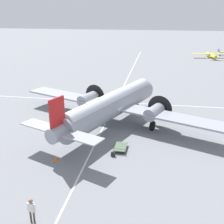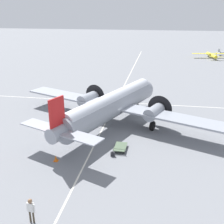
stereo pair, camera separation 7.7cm
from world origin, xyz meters
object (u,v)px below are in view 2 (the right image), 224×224
Objects in this scene: baggage_cart at (120,147)px; traffic_cone at (56,158)px; airliner_main at (114,104)px; suitcase_near_door at (113,154)px; light_aircraft_distant at (211,55)px; crew_foreground at (31,208)px.

baggage_cart is 3.72× the size of traffic_cone.
airliner_main is at bearing 67.93° from traffic_cone.
airliner_main is 12.85× the size of baggage_cart.
light_aircraft_distant is at bearing 73.19° from suitcase_near_door.
suitcase_near_door is 60.87m from light_aircraft_distant.
suitcase_near_door is at bearing -148.91° from airliner_main.
suitcase_near_door is at bearing 153.48° from light_aircraft_distant.
baggage_cart is at bearing 153.56° from light_aircraft_distant.
traffic_cone is at bearing 108.71° from crew_foreground.
suitcase_near_door is at bearing 78.00° from crew_foreground.
light_aircraft_distant is at bearing 82.10° from crew_foreground.
suitcase_near_door is (1.14, -7.57, -2.31)m from airliner_main.
airliner_main is 17.15m from crew_foreground.
light_aircraft_distant is 64.09m from traffic_cone.
airliner_main is 7.99m from suitcase_near_door.
light_aircraft_distant is (18.75, 50.70, -1.69)m from airliner_main.
crew_foreground is (-2.55, -16.90, -1.44)m from airliner_main.
airliner_main reaches higher than suitcase_near_door.
airliner_main is 10.29m from traffic_cone.
traffic_cone is at bearing -179.57° from airliner_main.
crew_foreground is at bearing -80.87° from traffic_cone.
traffic_cone is at bearing 149.72° from light_aircraft_distant.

